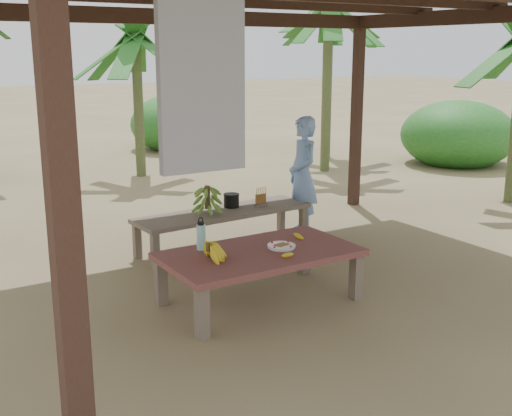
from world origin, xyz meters
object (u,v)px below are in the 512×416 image
work_table (260,258)px  ripe_banana_bunch (208,251)px  plate (281,246)px  bench (224,215)px  cooking_pot (231,201)px  water_flask (201,236)px  woman (303,176)px

work_table → ripe_banana_bunch: 0.56m
work_table → plate: plate is taller
bench → cooking_pot: bearing=31.8°
bench → ripe_banana_bunch: 2.03m
work_table → bench: size_ratio=0.81×
ripe_banana_bunch → cooking_pot: 2.21m
work_table → ripe_banana_bunch: ripe_banana_bunch is taller
bench → work_table: bearing=-111.5°
work_table → ripe_banana_bunch: size_ratio=6.18×
ripe_banana_bunch → water_flask: size_ratio=0.94×
cooking_pot → woman: bearing=-5.9°
work_table → cooking_pot: (0.72, 1.81, 0.09)m
work_table → bench: 1.78m
bench → plate: size_ratio=8.40×
work_table → woman: 2.44m
work_table → ripe_banana_bunch: (-0.54, -0.00, 0.15)m
ripe_banana_bunch → woman: size_ratio=0.19×
bench → plate: bearing=-104.4°
work_table → woman: (1.71, 1.71, 0.32)m
cooking_pot → woman: size_ratio=0.12×
work_table → water_flask: 0.58m
ripe_banana_bunch → water_flask: (0.10, 0.33, 0.04)m
plate → water_flask: (-0.66, 0.36, 0.11)m
work_table → bench: bearing=71.7°
ripe_banana_bunch → woman: 2.83m
ripe_banana_bunch → cooking_pot: (1.26, 1.82, -0.06)m
water_flask → woman: 2.56m
work_table → cooking_pot: cooking_pot is taller
water_flask → woman: size_ratio=0.20×
cooking_pot → plate: bearing=-105.3°
work_table → plate: bearing=-8.9°
work_table → woman: woman is taller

